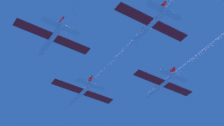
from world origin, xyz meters
TOP-DOWN VIEW (x-y plane):
  - jet_lead at (0.08, -16.07)m, footprint 19.36×57.43m
  - jet_left_wing at (-17.81, -30.30)m, footprint 19.36×50.43m
  - jet_right_wing at (17.39, -30.77)m, footprint 19.36×54.37m

SIDE VIEW (x-z plane):
  - jet_left_wing at x=-17.81m, z-range -2.33..0.87m
  - jet_lead at x=0.08m, z-range -1.45..1.75m
  - jet_right_wing at x=17.39m, z-range -1.45..1.76m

